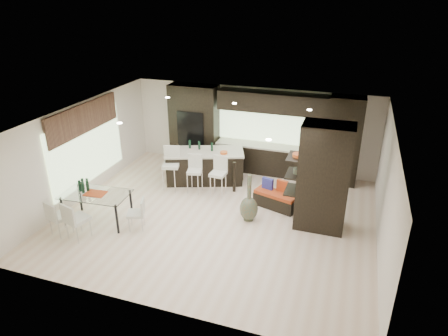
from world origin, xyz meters
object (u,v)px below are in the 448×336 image
(stool_left, at_px, (171,173))
(chair_end, at_px, (136,216))
(bench, at_px, (275,200))
(floor_vase, at_px, (249,198))
(stool_right, at_px, (218,181))
(chair_near, at_px, (78,221))
(dining_table, at_px, (98,208))
(stool_mid, at_px, (195,178))
(kitchen_island, at_px, (205,166))
(chair_far, at_px, (60,219))

(stool_left, bearing_deg, chair_end, -102.56)
(bench, relative_size, floor_vase, 0.92)
(stool_right, relative_size, chair_near, 1.08)
(floor_vase, bearing_deg, dining_table, -160.40)
(chair_near, distance_m, chair_end, 1.36)
(chair_near, bearing_deg, stool_right, 67.16)
(stool_left, xyz_separation_m, chair_end, (0.11, -2.27, -0.15))
(stool_mid, xyz_separation_m, bench, (2.44, -0.15, -0.24))
(chair_near, height_order, chair_end, chair_near)
(stool_right, bearing_deg, dining_table, -133.98)
(kitchen_island, height_order, chair_far, kitchen_island)
(floor_vase, xyz_separation_m, chair_far, (-4.16, -2.07, -0.22))
(kitchen_island, xyz_separation_m, floor_vase, (1.91, -1.82, 0.15))
(stool_right, xyz_separation_m, bench, (1.71, -0.14, -0.26))
(kitchen_island, bearing_deg, stool_right, -68.44)
(stool_mid, distance_m, chair_far, 3.81)
(stool_left, relative_size, floor_vase, 0.82)
(kitchen_island, height_order, stool_left, stool_left)
(stool_mid, distance_m, floor_vase, 2.17)
(stool_mid, xyz_separation_m, chair_near, (-1.74, -3.09, -0.01))
(floor_vase, distance_m, chair_end, 2.86)
(bench, distance_m, chair_end, 3.75)
(bench, xyz_separation_m, floor_vase, (-0.53, -0.86, 0.42))
(chair_end, bearing_deg, chair_far, 93.62)
(stool_mid, bearing_deg, bench, -17.36)
(chair_near, xyz_separation_m, chair_far, (-0.52, 0.02, -0.03))
(floor_vase, relative_size, dining_table, 0.78)
(kitchen_island, relative_size, chair_far, 2.83)
(chair_far, xyz_separation_m, chair_end, (1.63, 0.77, -0.04))
(chair_near, distance_m, chair_far, 0.52)
(kitchen_island, distance_m, chair_far, 4.49)
(stool_left, relative_size, bench, 0.90)
(stool_right, bearing_deg, bench, -1.48)
(kitchen_island, xyz_separation_m, stool_left, (-0.73, -0.84, 0.03))
(bench, distance_m, chair_far, 5.53)
(chair_end, bearing_deg, floor_vase, -84.64)
(stool_mid, height_order, stool_right, stool_right)
(stool_right, distance_m, bench, 1.73)
(dining_table, distance_m, chair_near, 0.79)
(dining_table, bearing_deg, floor_vase, 15.11)
(kitchen_island, xyz_separation_m, chair_end, (-0.62, -3.12, -0.12))
(stool_mid, distance_m, chair_near, 3.54)
(chair_far, bearing_deg, kitchen_island, 77.03)
(stool_right, bearing_deg, kitchen_island, 134.62)
(stool_left, bearing_deg, chair_near, -123.42)
(stool_right, xyz_separation_m, chair_near, (-2.46, -3.08, -0.03))
(dining_table, height_order, chair_far, chair_far)
(floor_vase, bearing_deg, stool_mid, 152.35)
(floor_vase, distance_m, dining_table, 3.88)
(stool_left, bearing_deg, floor_vase, -35.41)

